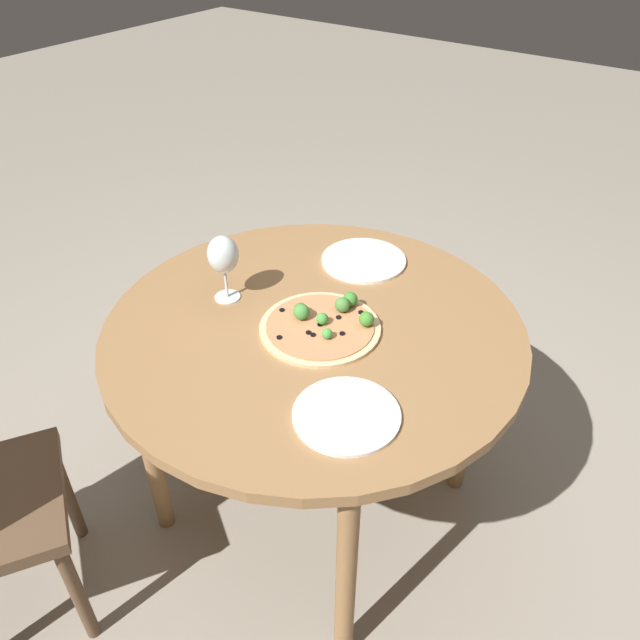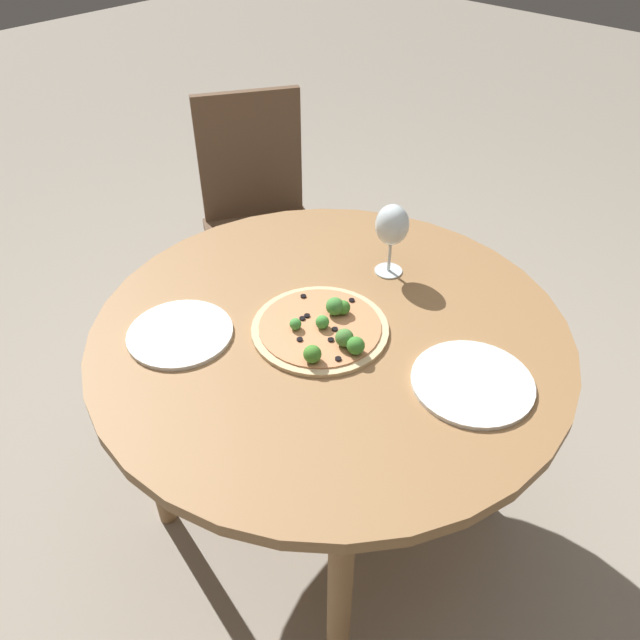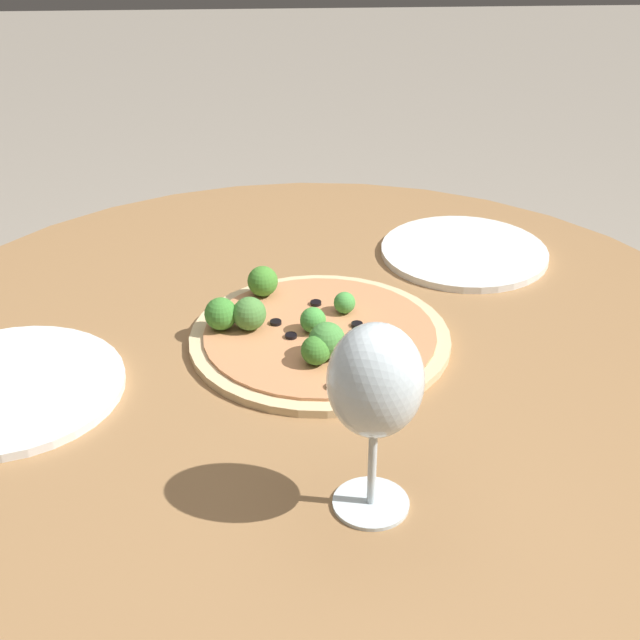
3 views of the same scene
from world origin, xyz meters
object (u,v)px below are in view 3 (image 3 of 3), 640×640
plate_near (8,388)px  pizza (312,333)px  wine_glass (375,385)px  plate_far (464,252)px

plate_near → pizza: bearing=14.8°
plate_near → wine_glass: bearing=-28.1°
wine_glass → plate_near: size_ratio=0.75×
pizza → wine_glass: 0.32m
plate_near → plate_far: 0.65m
plate_near → plate_far: same height
plate_far → pizza: bearing=-135.2°
pizza → plate_near: (-0.34, -0.09, -0.01)m
pizza → plate_far: (0.23, 0.23, -0.01)m
pizza → plate_near: bearing=-165.2°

